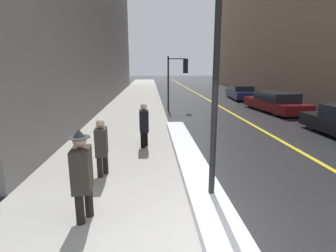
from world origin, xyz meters
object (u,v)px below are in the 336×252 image
pedestrian_nearside (101,145)px  traffic_light_near (179,72)px  parked_car_maroon (275,102)px  lamp_post (216,76)px  pedestrian_in_fedora (82,172)px  parked_car_navy (241,92)px  pedestrian_with_shoulder_bag (144,123)px

pedestrian_nearside → traffic_light_near: bearing=159.1°
traffic_light_near → parked_car_maroon: bearing=-11.8°
lamp_post → pedestrian_nearside: (-2.45, 1.50, -1.73)m
pedestrian_in_fedora → parked_car_maroon: (8.90, 11.17, -0.35)m
pedestrian_in_fedora → parked_car_navy: size_ratio=0.39×
pedestrian_with_shoulder_bag → parked_car_maroon: size_ratio=0.31×
parked_car_maroon → lamp_post: bearing=143.6°
traffic_light_near → pedestrian_with_shoulder_bag: bearing=-102.4°
pedestrian_in_fedora → pedestrian_with_shoulder_bag: 4.49m
traffic_light_near → pedestrian_nearside: traffic_light_near is taller
lamp_post → pedestrian_in_fedora: lamp_post is taller
lamp_post → traffic_light_near: 12.12m
parked_car_navy → pedestrian_with_shoulder_bag: bearing=153.3°
traffic_light_near → parked_car_navy: size_ratio=0.77×
parked_car_maroon → parked_car_navy: (0.10, 6.57, -0.02)m
lamp_post → parked_car_navy: 18.55m
lamp_post → parked_car_navy: size_ratio=0.95×
lamp_post → pedestrian_with_shoulder_bag: 4.48m
traffic_light_near → pedestrian_with_shoulder_bag: size_ratio=2.20×
lamp_post → pedestrian_nearside: lamp_post is taller
pedestrian_nearside → pedestrian_with_shoulder_bag: bearing=152.6°
parked_car_navy → pedestrian_nearside: bearing=154.4°
parked_car_maroon → parked_car_navy: bearing=-6.1°
pedestrian_in_fedora → parked_car_navy: bearing=148.6°
pedestrian_with_shoulder_bag → parked_car_maroon: (7.91, 6.78, -0.27)m
lamp_post → parked_car_navy: (6.57, 17.23, -1.99)m
parked_car_maroon → pedestrian_in_fedora: bearing=136.2°
pedestrian_in_fedora → pedestrian_with_shoulder_bag: size_ratio=1.11×
parked_car_maroon → traffic_light_near: bearing=70.9°
pedestrian_nearside → pedestrian_with_shoulder_bag: (1.01, 2.38, 0.03)m
lamp_post → parked_car_maroon: 12.63m
traffic_light_near → parked_car_maroon: (5.80, -1.44, -1.85)m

